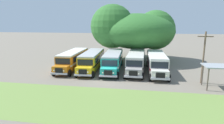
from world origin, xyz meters
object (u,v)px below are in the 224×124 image
at_px(parked_bus_slot_4, 157,62).
at_px(broad_shade_tree, 135,30).
at_px(parked_bus_slot_0, 73,59).
at_px(utility_pole, 204,56).
at_px(waiting_shelter, 220,68).
at_px(parked_bus_slot_3, 136,61).
at_px(parked_bus_slot_1, 92,60).
at_px(parked_bus_slot_2, 113,60).

height_order(parked_bus_slot_4, broad_shade_tree, broad_shade_tree).
relative_size(parked_bus_slot_0, broad_shade_tree, 0.66).
xyz_separation_m(utility_pole, waiting_shelter, (1.37, -1.76, -1.01)).
distance_m(broad_shade_tree, waiting_shelter, 19.27).
bearing_deg(broad_shade_tree, parked_bus_slot_4, -67.64).
distance_m(parked_bus_slot_3, utility_pole, 9.97).
xyz_separation_m(parked_bus_slot_4, utility_pole, (5.26, -4.63, 1.89)).
bearing_deg(parked_bus_slot_1, parked_bus_slot_4, 86.62).
xyz_separation_m(parked_bus_slot_4, waiting_shelter, (6.63, -6.39, 0.87)).
bearing_deg(utility_pole, parked_bus_slot_2, 158.62).
xyz_separation_m(parked_bus_slot_0, utility_pole, (18.81, -4.78, 1.89)).
height_order(parked_bus_slot_0, utility_pole, utility_pole).
bearing_deg(parked_bus_slot_1, broad_shade_tree, 142.29).
bearing_deg(parked_bus_slot_3, parked_bus_slot_1, -86.23).
relative_size(parked_bus_slot_0, parked_bus_slot_4, 1.00).
relative_size(utility_pole, waiting_shelter, 1.79).
height_order(parked_bus_slot_1, parked_bus_slot_4, same).
relative_size(parked_bus_slot_4, utility_pole, 1.68).
distance_m(broad_shade_tree, utility_pole, 16.91).
height_order(parked_bus_slot_1, broad_shade_tree, broad_shade_tree).
height_order(parked_bus_slot_0, waiting_shelter, parked_bus_slot_0).
distance_m(parked_bus_slot_3, parked_bus_slot_4, 3.18).
distance_m(parked_bus_slot_1, waiting_shelter, 18.08).
relative_size(parked_bus_slot_2, broad_shade_tree, 0.66).
bearing_deg(parked_bus_slot_2, broad_shade_tree, 159.20).
bearing_deg(parked_bus_slot_4, parked_bus_slot_2, -92.37).
height_order(parked_bus_slot_2, broad_shade_tree, broad_shade_tree).
bearing_deg(parked_bus_slot_2, utility_pole, 65.47).
bearing_deg(parked_bus_slot_4, waiting_shelter, 44.50).
xyz_separation_m(parked_bus_slot_3, waiting_shelter, (9.79, -6.76, 0.87)).
distance_m(parked_bus_slot_1, parked_bus_slot_4, 10.26).
height_order(broad_shade_tree, waiting_shelter, broad_shade_tree).
bearing_deg(parked_bus_slot_0, parked_bus_slot_3, 89.41).
relative_size(parked_bus_slot_1, parked_bus_slot_2, 1.00).
height_order(parked_bus_slot_2, parked_bus_slot_3, same).
bearing_deg(parked_bus_slot_3, parked_bus_slot_4, 84.13).
bearing_deg(utility_pole, waiting_shelter, -52.17).
distance_m(utility_pole, waiting_shelter, 2.45).
relative_size(parked_bus_slot_3, utility_pole, 1.68).
distance_m(parked_bus_slot_4, utility_pole, 7.26).
bearing_deg(parked_bus_slot_4, parked_bus_slot_0, -92.20).
bearing_deg(waiting_shelter, parked_bus_slot_4, 136.05).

